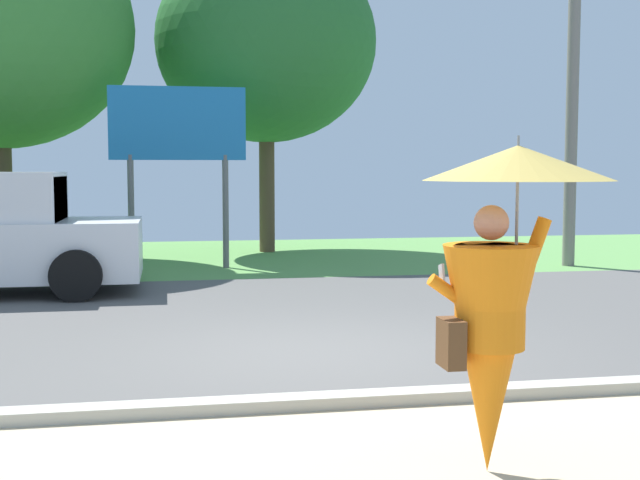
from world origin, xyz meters
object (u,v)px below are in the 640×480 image
Objects in this scene: monk_pedestrian at (498,288)px; tree_center_back at (266,42)px; utility_pole at (573,85)px; roadside_billboard at (178,137)px.

monk_pedestrian is 0.30× the size of tree_center_back.
monk_pedestrian is 14.91m from tree_center_back.
utility_pole is 0.95× the size of tree_center_back.
utility_pole reaches higher than roadside_billboard.
roadside_billboard is 4.32m from tree_center_back.
roadside_billboard is at bearing -124.45° from tree_center_back.
tree_center_back reaches higher than roadside_billboard.
utility_pole reaches higher than monk_pedestrian.
monk_pedestrian is 11.64m from roadside_billboard.
roadside_billboard is at bearing 173.13° from utility_pole.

